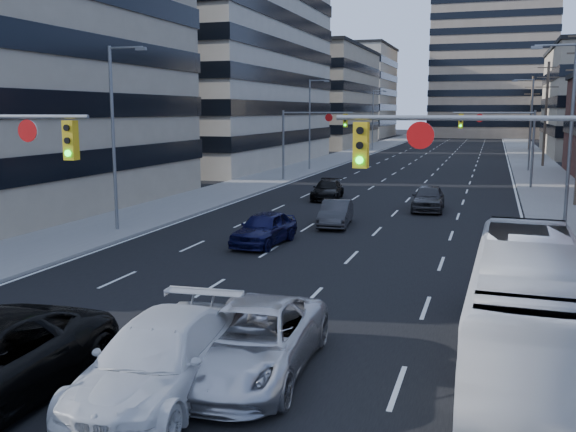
% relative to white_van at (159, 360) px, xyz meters
% --- Properties ---
extents(road_surface, '(18.00, 300.00, 0.02)m').
position_rel_white_van_xyz_m(road_surface, '(-0.72, 126.01, -0.83)').
color(road_surface, black).
rests_on(road_surface, ground).
extents(sidewalk_left, '(5.00, 300.00, 0.15)m').
position_rel_white_van_xyz_m(sidewalk_left, '(-12.22, 126.01, -0.76)').
color(sidewalk_left, slate).
rests_on(sidewalk_left, ground).
extents(sidewalk_right, '(5.00, 300.00, 0.15)m').
position_rel_white_van_xyz_m(sidewalk_right, '(10.78, 126.01, -0.76)').
color(sidewalk_right, slate).
rests_on(sidewalk_right, ground).
extents(office_left_mid, '(26.00, 34.00, 28.00)m').
position_rel_white_van_xyz_m(office_left_mid, '(-27.72, 56.01, 13.16)').
color(office_left_mid, '#ADA089').
rests_on(office_left_mid, ground).
extents(office_left_far, '(20.00, 30.00, 16.00)m').
position_rel_white_van_xyz_m(office_left_far, '(-24.72, 96.01, 7.16)').
color(office_left_far, gray).
rests_on(office_left_far, ground).
extents(apartment_tower, '(26.00, 26.00, 58.00)m').
position_rel_white_van_xyz_m(apartment_tower, '(5.28, 146.01, 28.16)').
color(apartment_tower, gray).
rests_on(apartment_tower, ground).
extents(bg_block_left, '(24.00, 24.00, 20.00)m').
position_rel_white_van_xyz_m(bg_block_left, '(-28.72, 136.01, 9.16)').
color(bg_block_left, '#ADA089').
rests_on(bg_block_left, ground).
extents(signal_near_right, '(6.59, 0.33, 6.00)m').
position_rel_white_van_xyz_m(signal_near_right, '(6.73, 4.00, 3.49)').
color(signal_near_right, slate).
rests_on(signal_near_right, ground).
extents(signal_far_left, '(6.09, 0.33, 6.00)m').
position_rel_white_van_xyz_m(signal_far_left, '(-8.40, 41.00, 3.47)').
color(signal_far_left, slate).
rests_on(signal_far_left, ground).
extents(signal_far_right, '(6.09, 0.33, 6.00)m').
position_rel_white_van_xyz_m(signal_far_right, '(6.96, 41.00, 3.47)').
color(signal_far_right, slate).
rests_on(signal_far_right, ground).
extents(utility_pole_midblock, '(2.20, 0.28, 11.00)m').
position_rel_white_van_xyz_m(utility_pole_midblock, '(11.48, 62.01, 4.94)').
color(utility_pole_midblock, '#4C3D2D').
rests_on(utility_pole_midblock, ground).
extents(utility_pole_distant, '(2.20, 0.28, 11.00)m').
position_rel_white_van_xyz_m(utility_pole_distant, '(11.48, 92.01, 4.94)').
color(utility_pole_distant, '#4C3D2D').
rests_on(utility_pole_distant, ground).
extents(streetlight_left_near, '(2.03, 0.22, 9.00)m').
position_rel_white_van_xyz_m(streetlight_left_near, '(-11.06, 16.01, 4.22)').
color(streetlight_left_near, slate).
rests_on(streetlight_left_near, ground).
extents(streetlight_left_mid, '(2.03, 0.22, 9.00)m').
position_rel_white_van_xyz_m(streetlight_left_mid, '(-11.06, 51.01, 4.22)').
color(streetlight_left_mid, slate).
rests_on(streetlight_left_mid, ground).
extents(streetlight_left_far, '(2.03, 0.22, 9.00)m').
position_rel_white_van_xyz_m(streetlight_left_far, '(-11.06, 86.01, 4.22)').
color(streetlight_left_far, slate).
rests_on(streetlight_left_far, ground).
extents(streetlight_right_near, '(2.03, 0.22, 9.00)m').
position_rel_white_van_xyz_m(streetlight_right_near, '(9.62, 21.01, 4.22)').
color(streetlight_right_near, slate).
rests_on(streetlight_right_near, ground).
extents(streetlight_right_far, '(2.03, 0.22, 9.00)m').
position_rel_white_van_xyz_m(streetlight_right_far, '(9.62, 56.01, 4.22)').
color(streetlight_right_far, slate).
rests_on(streetlight_right_far, ground).
extents(white_van, '(2.79, 5.93, 1.67)m').
position_rel_white_van_xyz_m(white_van, '(0.00, 0.00, 0.00)').
color(white_van, silver).
rests_on(white_van, ground).
extents(silver_suv, '(2.93, 5.84, 1.59)m').
position_rel_white_van_xyz_m(silver_suv, '(1.37, 1.79, -0.04)').
color(silver_suv, '#B3B3B8').
rests_on(silver_suv, ground).
extents(transit_bus, '(2.72, 10.54, 2.92)m').
position_rel_white_van_xyz_m(transit_bus, '(7.36, 4.30, 0.62)').
color(transit_bus, silver).
rests_on(transit_bus, ground).
extents(sedan_blue, '(2.12, 4.54, 1.50)m').
position_rel_white_van_xyz_m(sedan_blue, '(-3.21, 15.34, -0.08)').
color(sedan_blue, black).
rests_on(sedan_blue, ground).
extents(sedan_grey_center, '(1.83, 4.20, 1.34)m').
position_rel_white_van_xyz_m(sedan_grey_center, '(-1.26, 20.93, -0.16)').
color(sedan_grey_center, '#2D2D2F').
rests_on(sedan_grey_center, ground).
extents(sedan_black_far, '(2.25, 4.65, 1.31)m').
position_rel_white_van_xyz_m(sedan_black_far, '(-4.17, 30.65, -0.18)').
color(sedan_black_far, black).
rests_on(sedan_black_far, ground).
extents(sedan_grey_right, '(2.02, 4.64, 1.56)m').
position_rel_white_van_xyz_m(sedan_grey_right, '(2.82, 27.76, -0.06)').
color(sedan_grey_right, '#2E2E30').
rests_on(sedan_grey_right, ground).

